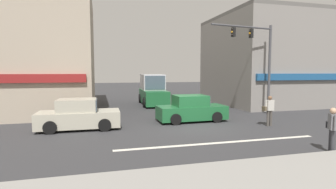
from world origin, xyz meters
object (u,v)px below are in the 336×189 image
object	(u,v)px
box_truck_crossing_rightbound	(153,91)
pedestrian_foreground_with_bag	(332,127)
sedan_crossing_leftbound	(79,116)
traffic_light_mast	(259,54)
pedestrian_mid_crossing	(269,109)
sedan_crossing_center	(191,110)
utility_pole_near_left	(54,58)

from	to	relation	value
box_truck_crossing_rightbound	pedestrian_foreground_with_bag	size ratio (longest dim) A/B	3.41
box_truck_crossing_rightbound	sedan_crossing_leftbound	distance (m)	10.97
box_truck_crossing_rightbound	traffic_light_mast	bearing A→B (deg)	-52.02
box_truck_crossing_rightbound	sedan_crossing_leftbound	size ratio (longest dim) A/B	1.38
sedan_crossing_leftbound	pedestrian_mid_crossing	world-z (taller)	pedestrian_mid_crossing
pedestrian_mid_crossing	sedan_crossing_center	bearing A→B (deg)	146.02
sedan_crossing_center	pedestrian_foreground_with_bag	distance (m)	7.73
traffic_light_mast	sedan_crossing_center	bearing A→B (deg)	-167.91
utility_pole_near_left	pedestrian_mid_crossing	world-z (taller)	utility_pole_near_left
sedan_crossing_leftbound	pedestrian_foreground_with_bag	world-z (taller)	pedestrian_foreground_with_bag
box_truck_crossing_rightbound	sedan_crossing_leftbound	xyz separation A→B (m)	(-5.80, -9.29, -0.54)
pedestrian_foreground_with_bag	pedestrian_mid_crossing	xyz separation A→B (m)	(0.74, 4.71, 0.00)
pedestrian_foreground_with_bag	pedestrian_mid_crossing	size ratio (longest dim) A/B	1.00
sedan_crossing_leftbound	pedestrian_foreground_with_bag	bearing A→B (deg)	-35.15
sedan_crossing_center	box_truck_crossing_rightbound	distance (m)	8.72
utility_pole_near_left	traffic_light_mast	size ratio (longest dim) A/B	1.21
sedan_crossing_center	pedestrian_foreground_with_bag	size ratio (longest dim) A/B	2.48
traffic_light_mast	box_truck_crossing_rightbound	size ratio (longest dim) A/B	1.09
pedestrian_mid_crossing	sedan_crossing_leftbound	bearing A→B (deg)	169.60
pedestrian_foreground_with_bag	pedestrian_mid_crossing	world-z (taller)	same
traffic_light_mast	pedestrian_foreground_with_bag	xyz separation A→B (m)	(-2.39, -8.29, -3.22)
traffic_light_mast	sedan_crossing_leftbound	distance (m)	12.32
utility_pole_near_left	traffic_light_mast	xyz separation A→B (m)	(13.46, -2.85, 0.27)
utility_pole_near_left	pedestrian_foreground_with_bag	size ratio (longest dim) A/B	4.50
pedestrian_mid_crossing	traffic_light_mast	bearing A→B (deg)	65.31
utility_pole_near_left	pedestrian_mid_crossing	size ratio (longest dim) A/B	4.50
sedan_crossing_leftbound	utility_pole_near_left	bearing A→B (deg)	110.99
sedan_crossing_leftbound	sedan_crossing_center	bearing A→B (deg)	5.45
sedan_crossing_center	box_truck_crossing_rightbound	xyz separation A→B (m)	(-0.60, 8.68, 0.54)
utility_pole_near_left	traffic_light_mast	bearing A→B (deg)	-11.95
traffic_light_mast	pedestrian_foreground_with_bag	size ratio (longest dim) A/B	3.71
utility_pole_near_left	sedan_crossing_center	distance (m)	9.63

